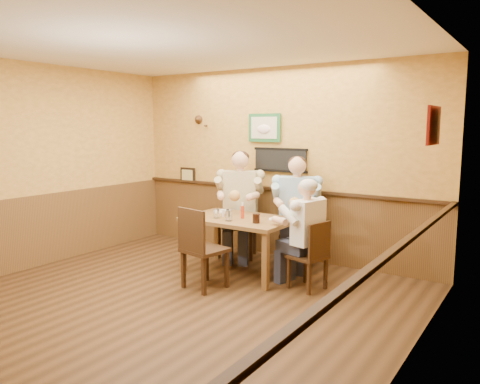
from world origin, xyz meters
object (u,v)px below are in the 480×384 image
(chair_back_right, at_px, (296,232))
(diner_blue_polo, at_px, (297,217))
(water_glass_left, at_px, (217,214))
(salt_shaker, at_px, (223,213))
(diner_white_elder, at_px, (308,240))
(chair_back_left, at_px, (241,224))
(chair_right_end, at_px, (307,255))
(dining_table, at_px, (239,224))
(hot_sauce_bottle, at_px, (242,211))
(diner_tan_shirt, at_px, (241,210))
(chair_near_side, at_px, (205,248))
(cola_tumbler, at_px, (256,218))
(pepper_shaker, at_px, (228,213))
(water_glass_mid, at_px, (229,216))

(chair_back_right, bearing_deg, diner_blue_polo, 0.00)
(chair_back_right, xyz_separation_m, diner_blue_polo, (0.00, 0.00, 0.21))
(water_glass_left, bearing_deg, salt_shaker, 81.85)
(diner_blue_polo, distance_m, diner_white_elder, 0.94)
(chair_back_left, relative_size, diner_white_elder, 0.84)
(chair_right_end, height_order, diner_white_elder, diner_white_elder)
(diner_white_elder, bearing_deg, chair_right_end, 180.00)
(dining_table, height_order, hot_sauce_bottle, hot_sauce_bottle)
(diner_tan_shirt, relative_size, diner_white_elder, 1.19)
(diner_blue_polo, xyz_separation_m, hot_sauce_bottle, (-0.43, -0.72, 0.15))
(dining_table, height_order, diner_blue_polo, diner_blue_polo)
(chair_back_left, height_order, diner_tan_shirt, diner_tan_shirt)
(chair_back_right, bearing_deg, dining_table, -147.94)
(diner_tan_shirt, bearing_deg, salt_shaker, -98.70)
(dining_table, bearing_deg, chair_near_side, -91.39)
(dining_table, bearing_deg, diner_tan_shirt, 121.98)
(diner_white_elder, bearing_deg, cola_tumbler, -66.04)
(chair_near_side, xyz_separation_m, salt_shaker, (-0.19, 0.65, 0.30))
(chair_back_right, height_order, diner_blue_polo, diner_blue_polo)
(cola_tumbler, height_order, salt_shaker, cola_tumbler)
(diner_white_elder, xyz_separation_m, pepper_shaker, (-1.19, 0.03, 0.20))
(diner_blue_polo, bearing_deg, pepper_shaker, -154.68)
(dining_table, xyz_separation_m, chair_right_end, (1.03, -0.06, -0.24))
(chair_right_end, bearing_deg, hot_sauce_bottle, -78.70)
(water_glass_left, xyz_separation_m, pepper_shaker, (0.07, 0.16, -0.01))
(hot_sauce_bottle, bearing_deg, chair_right_end, -2.63)
(chair_near_side, distance_m, pepper_shaker, 0.76)
(diner_tan_shirt, distance_m, pepper_shaker, 0.72)
(dining_table, bearing_deg, chair_back_right, 55.23)
(chair_back_left, bearing_deg, diner_tan_shirt, 0.00)
(dining_table, relative_size, diner_tan_shirt, 0.98)
(chair_back_right, distance_m, cola_tumbler, 0.94)
(chair_back_right, relative_size, cola_tumbler, 8.24)
(chair_near_side, bearing_deg, hot_sauce_bottle, -86.13)
(chair_back_left, xyz_separation_m, water_glass_mid, (0.41, -0.89, 0.32))
(diner_blue_polo, bearing_deg, salt_shaker, -155.63)
(chair_back_right, height_order, diner_white_elder, diner_white_elder)
(chair_back_right, height_order, water_glass_left, chair_back_right)
(chair_right_end, xyz_separation_m, diner_white_elder, (0.00, 0.00, 0.18))
(water_glass_left, relative_size, pepper_shaker, 1.18)
(chair_back_right, bearing_deg, chair_right_end, -78.05)
(chair_back_right, relative_size, chair_near_side, 0.97)
(chair_near_side, xyz_separation_m, water_glass_mid, (0.03, 0.46, 0.32))
(diner_white_elder, bearing_deg, water_glass_left, -70.25)
(diner_white_elder, relative_size, salt_shaker, 12.85)
(chair_back_left, height_order, hot_sauce_bottle, chair_back_left)
(diner_blue_polo, height_order, cola_tumbler, diner_blue_polo)
(chair_back_left, distance_m, chair_near_side, 1.41)
(dining_table, distance_m, diner_blue_polo, 0.86)
(diner_blue_polo, relative_size, hot_sauce_bottle, 7.49)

